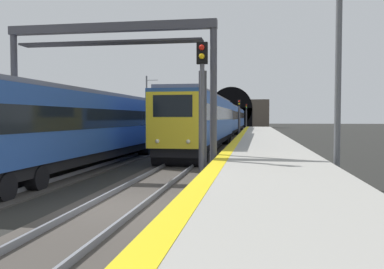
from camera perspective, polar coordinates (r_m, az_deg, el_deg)
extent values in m
plane|color=black|center=(11.17, -10.64, -10.41)|extent=(320.00, 320.00, 0.00)
cube|color=#9E9B93|center=(10.45, 11.83, -8.51)|extent=(112.00, 3.92, 1.00)
cube|color=yellow|center=(10.42, 2.37, -5.69)|extent=(112.00, 0.50, 0.01)
cube|color=#423D38|center=(11.16, -10.64, -10.26)|extent=(160.00, 2.81, 0.06)
cube|color=gray|center=(11.39, -14.09, -9.48)|extent=(160.00, 0.07, 0.15)
cube|color=gray|center=(10.92, -7.04, -9.95)|extent=(160.00, 0.07, 0.15)
cube|color=#264C99|center=(28.91, 1.68, 2.37)|extent=(20.51, 3.00, 2.88)
cube|color=black|center=(28.91, 1.68, 3.02)|extent=(19.69, 3.01, 0.88)
cube|color=slate|center=(28.95, 1.69, 5.41)|extent=(19.89, 2.58, 0.20)
cube|color=black|center=(28.95, 1.68, -0.86)|extent=(20.10, 2.67, 0.53)
cylinder|color=black|center=(19.89, -2.10, -3.33)|extent=(0.99, 2.50, 0.96)
cylinder|color=black|center=(21.65, -1.11, -2.86)|extent=(0.99, 2.50, 0.96)
cylinder|color=black|center=(36.35, 3.34, -0.73)|extent=(0.99, 2.50, 0.96)
cylinder|color=black|center=(38.14, 3.64, -0.58)|extent=(0.99, 2.50, 0.96)
cube|color=yellow|center=(18.79, -2.75, 2.05)|extent=(0.16, 2.60, 2.69)
cube|color=black|center=(18.75, -2.79, 4.09)|extent=(0.07, 1.89, 1.04)
sphere|color=#F2EACC|center=(18.61, -0.55, -1.01)|extent=(0.20, 0.20, 0.20)
sphere|color=#F2EACC|center=(18.94, -4.98, -0.96)|extent=(0.20, 0.20, 0.20)
cube|color=#264C99|center=(49.88, 4.76, 2.38)|extent=(20.51, 3.00, 2.88)
cube|color=black|center=(49.89, 4.76, 2.74)|extent=(19.69, 3.01, 0.98)
cube|color=slate|center=(49.91, 4.77, 4.15)|extent=(19.89, 2.58, 0.20)
cube|color=black|center=(49.91, 4.75, 0.51)|extent=(20.10, 2.67, 0.53)
cylinder|color=black|center=(41.09, 3.66, -0.37)|extent=(0.99, 2.50, 0.96)
cylinder|color=black|center=(42.88, 3.92, -0.25)|extent=(0.99, 2.50, 0.96)
cylinder|color=black|center=(56.98, 5.38, 0.40)|extent=(0.99, 2.50, 0.96)
cylinder|color=black|center=(58.77, 5.51, 0.46)|extent=(0.99, 2.50, 0.96)
cube|color=#264C99|center=(70.92, 6.02, 2.38)|extent=(20.51, 3.00, 2.88)
cube|color=black|center=(70.92, 6.02, 2.74)|extent=(19.69, 3.01, 0.98)
cube|color=slate|center=(70.94, 6.02, 3.63)|extent=(19.89, 2.58, 0.20)
cube|color=black|center=(70.94, 6.01, 1.07)|extent=(20.10, 2.67, 0.53)
cylinder|color=black|center=(61.96, 5.46, 0.56)|extent=(0.99, 2.50, 0.96)
cylinder|color=black|center=(63.75, 5.58, 0.62)|extent=(0.99, 2.50, 0.96)
cylinder|color=black|center=(78.15, 6.36, 0.94)|extent=(0.99, 2.50, 0.96)
cylinder|color=black|center=(79.95, 6.44, 0.97)|extent=(0.99, 2.50, 0.96)
cube|color=#264C99|center=(20.50, -14.62, 1.64)|extent=(19.02, 3.24, 2.60)
cube|color=black|center=(20.50, -14.63, 2.23)|extent=(18.26, 3.26, 0.86)
cube|color=slate|center=(20.54, -14.66, 5.55)|extent=(18.44, 2.80, 0.20)
cube|color=black|center=(20.58, -14.58, -2.48)|extent=(18.63, 2.89, 0.49)
cylinder|color=black|center=(15.06, -24.87, -5.57)|extent=(0.92, 2.64, 0.87)
cylinder|color=black|center=(26.54, -8.77, -2.01)|extent=(0.92, 2.64, 0.87)
cylinder|color=black|center=(28.25, -7.58, -1.74)|extent=(0.92, 2.64, 0.87)
cube|color=#264C99|center=(39.26, -3.09, 2.05)|extent=(19.02, 3.24, 2.60)
cube|color=black|center=(39.26, -3.09, 2.63)|extent=(18.26, 3.26, 0.78)
cube|color=slate|center=(39.28, -3.09, 4.09)|extent=(18.44, 2.80, 0.20)
cube|color=black|center=(39.30, -3.08, -0.10)|extent=(18.63, 2.89, 0.49)
cylinder|color=black|center=(31.37, -6.53, -1.32)|extent=(0.92, 2.64, 0.87)
cylinder|color=black|center=(33.09, -5.63, -1.12)|extent=(0.92, 2.64, 0.87)
cylinder|color=black|center=(45.59, -1.23, -0.14)|extent=(0.92, 2.64, 0.87)
cylinder|color=black|center=(47.36, -0.80, -0.05)|extent=(0.92, 2.64, 0.87)
cube|color=#264C99|center=(58.57, 0.93, 2.17)|extent=(19.02, 3.24, 2.60)
cube|color=black|center=(58.57, 0.93, 2.45)|extent=(18.26, 3.26, 0.91)
cube|color=slate|center=(58.58, 0.93, 3.54)|extent=(18.44, 2.80, 0.20)
cube|color=black|center=(58.60, 0.92, 0.73)|extent=(18.63, 2.89, 0.49)
cylinder|color=black|center=(50.62, -0.55, 0.11)|extent=(0.92, 2.64, 0.87)
cylinder|color=black|center=(52.39, -0.18, 0.19)|extent=(0.92, 2.64, 0.87)
cylinder|color=black|center=(64.85, 1.82, 0.62)|extent=(0.92, 2.64, 0.87)
cylinder|color=black|center=(66.63, 2.04, 0.67)|extent=(0.92, 2.64, 0.87)
cylinder|color=#4C4C54|center=(14.03, 1.46, 1.21)|extent=(0.16, 0.16, 4.35)
cube|color=black|center=(14.21, 1.47, 11.54)|extent=(0.20, 0.38, 0.75)
cube|color=#4C4C54|center=(14.17, 1.53, 1.22)|extent=(0.04, 0.28, 3.91)
sphere|color=red|center=(14.11, 1.40, 12.33)|extent=(0.20, 0.20, 0.20)
sphere|color=yellow|center=(14.06, 1.40, 11.12)|extent=(0.20, 0.20, 0.20)
cylinder|color=#4C4C54|center=(46.92, 6.74, 1.72)|extent=(0.16, 0.16, 3.83)
cube|color=black|center=(46.95, 6.75, 4.52)|extent=(0.20, 0.38, 0.75)
cube|color=#4C4C54|center=(47.06, 6.75, 1.73)|extent=(0.04, 0.28, 3.45)
sphere|color=red|center=(46.83, 6.75, 4.74)|extent=(0.20, 0.20, 0.20)
sphere|color=yellow|center=(46.81, 6.75, 4.38)|extent=(0.20, 0.20, 0.20)
cylinder|color=#38383D|center=(86.50, 7.77, 2.21)|extent=(0.16, 0.16, 4.37)
cube|color=black|center=(86.54, 7.78, 4.00)|extent=(0.20, 0.38, 1.05)
cube|color=#38383D|center=(86.64, 7.77, 2.21)|extent=(0.04, 0.28, 3.93)
sphere|color=red|center=(86.42, 7.78, 4.22)|extent=(0.20, 0.20, 0.20)
sphere|color=yellow|center=(86.41, 7.78, 4.02)|extent=(0.20, 0.20, 0.20)
sphere|color=green|center=(86.40, 7.78, 3.82)|extent=(0.20, 0.20, 0.20)
cylinder|color=#3F3F47|center=(18.85, -23.99, 3.82)|extent=(0.28, 0.28, 6.00)
cylinder|color=#3F3F47|center=(15.91, 3.08, 4.32)|extent=(0.28, 0.28, 6.00)
cube|color=#3F3F47|center=(17.30, -11.72, 14.74)|extent=(0.36, 8.89, 0.35)
cube|color=#2D2D33|center=(17.18, -11.70, 12.70)|extent=(0.70, 7.75, 0.08)
cube|color=#51473D|center=(101.81, 5.64, 2.99)|extent=(2.86, 18.85, 7.01)
cube|color=black|center=(100.32, 5.59, 2.40)|extent=(0.12, 10.56, 4.91)
cylinder|color=black|center=(100.35, 5.60, 3.80)|extent=(0.12, 10.56, 10.56)
cylinder|color=#595B60|center=(55.42, -6.49, 4.10)|extent=(0.22, 0.22, 8.22)
cylinder|color=#595B60|center=(55.43, -5.71, 7.73)|extent=(0.08, 1.60, 0.08)
cylinder|color=#595B60|center=(15.13, 20.16, 8.65)|extent=(0.22, 0.22, 8.30)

